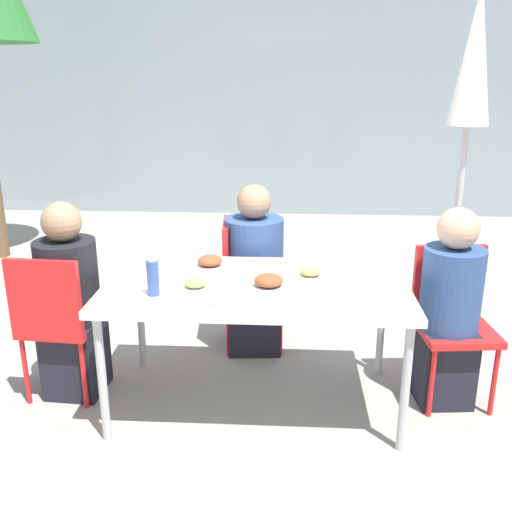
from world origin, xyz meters
TOP-DOWN VIEW (x-y plane):
  - ground_plane at (0.00, 0.00)m, footprint 24.00×24.00m
  - building_facade at (0.00, 4.63)m, footprint 10.00×0.20m
  - dining_table at (0.00, 0.00)m, footprint 1.60×0.88m
  - chair_left at (-1.11, -0.00)m, footprint 0.43×0.43m
  - person_left at (-1.05, 0.07)m, footprint 0.34×0.34m
  - chair_right at (1.09, 0.19)m, footprint 0.44×0.44m
  - person_right at (1.05, 0.10)m, footprint 0.32×0.32m
  - chair_far at (-0.14, 0.73)m, footprint 0.43×0.43m
  - person_far at (-0.05, 0.69)m, footprint 0.38×0.38m
  - closed_umbrella at (1.31, 1.01)m, footprint 0.36×0.36m
  - plate_0 at (0.07, -0.08)m, footprint 0.28×0.28m
  - plate_1 at (-0.30, -0.11)m, footprint 0.21×0.21m
  - plate_2 at (-0.28, 0.23)m, footprint 0.26×0.26m
  - plate_3 at (0.29, 0.10)m, footprint 0.21×0.21m
  - bottle at (-0.50, -0.20)m, footprint 0.06×0.06m
  - drinking_cup at (-0.52, 0.19)m, footprint 0.08×0.08m
  - salad_bowl at (-0.08, -0.31)m, footprint 0.20×0.20m

SIDE VIEW (x-z plane):
  - ground_plane at x=0.00m, z-range 0.00..0.00m
  - chair_left at x=-1.11m, z-range 0.07..0.94m
  - chair_right at x=1.09m, z-range 0.07..0.94m
  - chair_far at x=-0.14m, z-range 0.07..0.94m
  - person_far at x=-0.05m, z-range -0.04..1.08m
  - person_left at x=-1.05m, z-range -0.03..1.10m
  - person_right at x=1.05m, z-range -0.03..1.10m
  - dining_table at x=0.00m, z-range 0.31..1.04m
  - plate_1 at x=-0.30m, z-range 0.72..0.78m
  - plate_3 at x=0.29m, z-range 0.72..0.78m
  - salad_bowl at x=-0.08m, z-range 0.73..0.77m
  - plate_2 at x=-0.28m, z-range 0.72..0.79m
  - plate_0 at x=0.07m, z-range 0.72..0.79m
  - drinking_cup at x=-0.52m, z-range 0.73..0.81m
  - bottle at x=-0.50m, z-range 0.72..0.92m
  - building_facade at x=0.00m, z-range 0.00..3.00m
  - closed_umbrella at x=1.31m, z-range 0.51..2.83m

